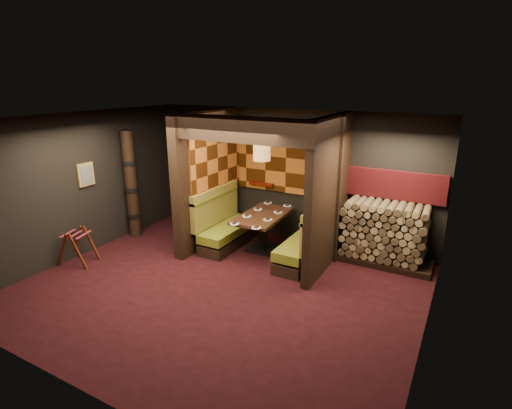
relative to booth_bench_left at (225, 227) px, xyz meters
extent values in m
cube|color=black|center=(0.96, -1.65, -0.41)|extent=(6.50, 5.50, 0.02)
cube|color=black|center=(0.96, -1.65, 2.46)|extent=(6.50, 5.50, 0.02)
cube|color=black|center=(0.96, 1.11, 1.02)|extent=(6.50, 0.02, 2.85)
cube|color=black|center=(0.96, -4.41, 1.02)|extent=(6.50, 0.02, 2.85)
cube|color=black|center=(-2.30, -1.65, 1.02)|extent=(0.02, 5.50, 2.85)
cube|color=black|center=(4.22, -1.65, 1.02)|extent=(0.02, 5.50, 2.85)
cube|color=black|center=(-0.39, 0.00, 1.02)|extent=(0.20, 2.20, 2.85)
cube|color=black|center=(2.26, 0.05, 1.02)|extent=(0.15, 2.10, 2.85)
cube|color=black|center=(0.94, -0.95, 2.23)|extent=(2.85, 0.18, 0.44)
cube|color=#B06021|center=(0.94, 1.06, 1.42)|extent=(2.40, 0.06, 1.55)
cube|color=#B06021|center=(-0.27, 0.17, 1.45)|extent=(0.04, 1.85, 1.45)
cube|color=#4F1106|center=(0.36, 1.00, 0.78)|extent=(0.60, 0.12, 0.07)
cube|color=black|center=(0.11, 0.00, -0.29)|extent=(0.55, 1.60, 0.22)
cube|color=olive|center=(0.11, 0.00, -0.04)|extent=(0.55, 1.60, 0.18)
cube|color=olive|center=(-0.23, 0.00, 0.35)|extent=(0.12, 1.60, 0.78)
cube|color=olive|center=(-0.23, 0.00, 0.70)|extent=(0.15, 1.60, 0.06)
cube|color=black|center=(1.79, 0.00, -0.29)|extent=(0.55, 1.60, 0.22)
cube|color=olive|center=(1.79, 0.00, -0.04)|extent=(0.55, 1.60, 0.18)
cube|color=olive|center=(2.12, 0.00, 0.35)|extent=(0.12, 1.60, 0.78)
cube|color=olive|center=(2.12, 0.00, 0.70)|extent=(0.15, 1.60, 0.06)
cube|color=black|center=(0.85, 0.14, -0.37)|extent=(0.57, 0.57, 0.06)
cylinder|color=black|center=(0.85, 0.14, -0.04)|extent=(0.20, 0.20, 0.73)
cube|color=#3E2416|center=(0.85, 0.14, 0.36)|extent=(0.87, 1.52, 0.06)
cylinder|color=white|center=(0.65, -0.64, 0.39)|extent=(0.18, 0.18, 0.01)
cube|color=black|center=(0.65, -0.64, 0.41)|extent=(0.07, 0.11, 0.02)
cylinder|color=white|center=(1.12, -0.62, 0.39)|extent=(0.18, 0.18, 0.01)
cube|color=black|center=(1.12, -0.62, 0.41)|extent=(0.07, 0.11, 0.02)
cylinder|color=white|center=(0.63, -0.13, 0.39)|extent=(0.18, 0.18, 0.01)
cube|color=black|center=(0.63, -0.13, 0.41)|extent=(0.07, 0.11, 0.02)
cylinder|color=white|center=(1.09, -0.11, 0.39)|extent=(0.18, 0.18, 0.01)
cube|color=black|center=(1.09, -0.11, 0.41)|extent=(0.07, 0.11, 0.02)
cylinder|color=white|center=(0.60, 0.38, 0.39)|extent=(0.18, 0.18, 0.01)
cube|color=black|center=(0.60, 0.38, 0.41)|extent=(0.07, 0.11, 0.02)
cylinder|color=white|center=(1.07, 0.40, 0.39)|extent=(0.18, 0.18, 0.01)
cube|color=black|center=(1.07, 0.40, 0.41)|extent=(0.07, 0.11, 0.02)
cylinder|color=white|center=(0.58, 0.89, 0.39)|extent=(0.18, 0.18, 0.01)
cube|color=black|center=(0.58, 0.89, 0.41)|extent=(0.07, 0.11, 0.02)
cylinder|color=white|center=(1.05, 0.91, 0.39)|extent=(0.18, 0.18, 0.01)
cube|color=black|center=(1.05, 0.91, 0.41)|extent=(0.07, 0.11, 0.02)
cylinder|color=#A9783C|center=(0.85, 0.09, 1.74)|extent=(0.34, 0.34, 0.45)
sphere|color=#FFC672|center=(0.85, 0.09, 1.74)|extent=(0.18, 0.18, 0.18)
cylinder|color=black|center=(0.85, 0.09, 2.21)|extent=(0.02, 0.02, 0.48)
cube|color=olive|center=(-2.26, -1.55, 1.22)|extent=(0.04, 0.36, 0.46)
cube|color=#3F3F3F|center=(-2.23, -1.55, 1.22)|extent=(0.01, 0.27, 0.36)
cube|color=#45190C|center=(-2.11, -2.40, -0.08)|extent=(0.32, 0.13, 0.73)
cube|color=#45190C|center=(-1.78, -2.30, -0.08)|extent=(0.32, 0.13, 0.73)
cube|color=#45190C|center=(-2.23, -1.99, -0.08)|extent=(0.32, 0.13, 0.73)
cube|color=#45190C|center=(-1.90, -1.89, -0.08)|extent=(0.32, 0.13, 0.73)
cube|color=maroon|center=(-2.17, -2.19, 0.20)|extent=(0.17, 0.45, 0.01)
cube|color=maroon|center=(-2.01, -2.14, 0.20)|extent=(0.17, 0.45, 0.01)
cube|color=maroon|center=(-1.84, -2.10, 0.20)|extent=(0.17, 0.45, 0.01)
cylinder|color=black|center=(-2.09, -0.55, 0.80)|extent=(0.26, 0.26, 2.40)
cylinder|color=black|center=(-2.09, -0.55, 0.10)|extent=(0.31, 0.31, 0.09)
cylinder|color=black|center=(-2.09, -0.55, 0.70)|extent=(0.31, 0.31, 0.09)
cylinder|color=black|center=(-2.09, -0.55, 1.30)|extent=(0.31, 0.31, 0.09)
cube|color=black|center=(3.25, 0.70, -0.34)|extent=(1.73, 0.70, 0.12)
cube|color=brown|center=(3.25, 0.70, 0.27)|extent=(1.73, 0.70, 1.10)
cube|color=maroon|center=(3.25, 1.03, 1.10)|extent=(1.83, 0.10, 0.56)
cube|color=black|center=(2.35, 0.31, 1.02)|extent=(0.08, 0.08, 2.85)
camera|label=1|loc=(4.47, -6.71, 3.03)|focal=28.00mm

